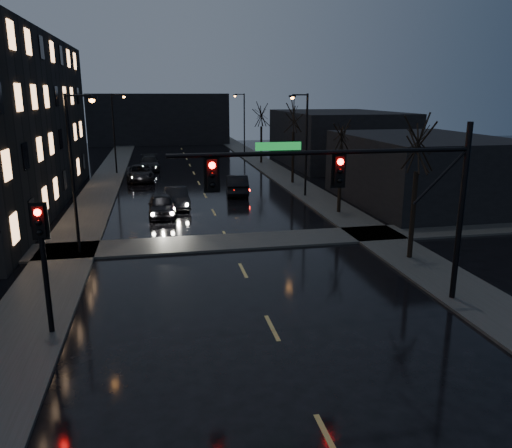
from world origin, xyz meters
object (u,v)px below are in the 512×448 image
oncoming_car_c (140,173)px  oncoming_car_b (177,198)px  oncoming_car_a (162,205)px  lead_car (237,184)px  oncoming_car_d (150,163)px

oncoming_car_c → oncoming_car_b: bearing=-79.5°
oncoming_car_a → lead_car: 8.95m
oncoming_car_a → oncoming_car_b: bearing=65.5°
oncoming_car_a → lead_car: lead_car is taller
oncoming_car_b → oncoming_car_d: oncoming_car_d is taller
oncoming_car_b → oncoming_car_a: bearing=-117.8°
oncoming_car_b → oncoming_car_c: (-2.87, 12.19, 0.02)m
oncoming_car_a → oncoming_car_d: size_ratio=0.84×
oncoming_car_c → oncoming_car_d: 6.96m
oncoming_car_a → oncoming_car_d: (-0.96, 21.50, 0.01)m
oncoming_car_c → lead_car: 11.33m
oncoming_car_a → lead_car: size_ratio=0.91×
oncoming_car_c → oncoming_car_d: (0.82, 6.91, 0.01)m
oncoming_car_a → oncoming_car_d: oncoming_car_d is taller
oncoming_car_d → lead_car: bearing=-65.5°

